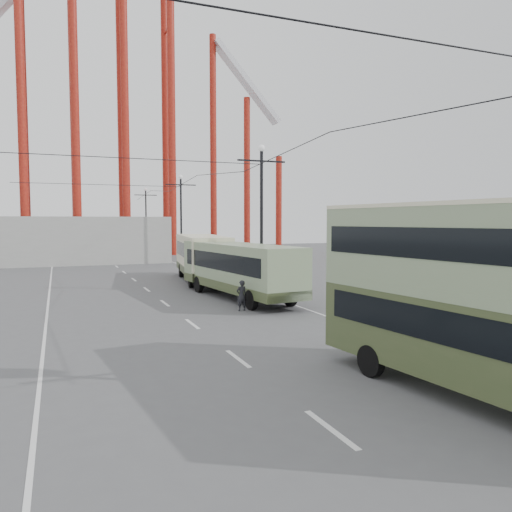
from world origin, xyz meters
name	(u,v)px	position (x,y,z in m)	size (l,w,h in m)	color
ground	(325,394)	(0.00, 0.00, 0.00)	(160.00, 160.00, 0.00)	#505052
road_markings	(155,294)	(-0.86, 19.70, 0.01)	(12.52, 120.00, 0.01)	silver
lamp_post_mid	(261,219)	(5.60, 18.00, 4.68)	(3.20, 0.44, 9.32)	black
lamp_post_far	(181,220)	(5.60, 40.00, 4.68)	(3.20, 0.44, 9.32)	black
lamp_post_distant	(146,220)	(5.60, 62.00, 4.68)	(3.20, 0.44, 9.32)	black
roller_coaster	(86,76)	(-2.49, 56.89, 22.92)	(52.95, 5.00, 55.48)	maroon
fairground_shed	(62,240)	(-6.00, 47.00, 2.50)	(22.00, 10.00, 5.00)	#9B9B96
double_decker_bus	(475,289)	(3.32, -1.68, 2.81)	(3.43, 9.57, 5.02)	#394726
single_decker_green	(239,268)	(3.40, 16.18, 1.81)	(3.89, 11.57, 3.21)	gray
single_decker_cream	(202,256)	(3.66, 25.12, 1.94)	(4.21, 11.35, 3.44)	beige
pedestrian	(242,296)	(2.15, 12.26, 0.78)	(0.57, 0.37, 1.55)	black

